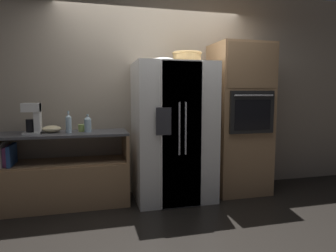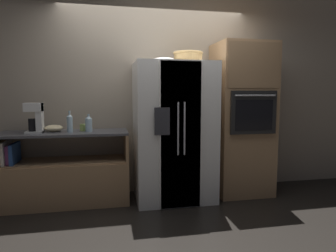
{
  "view_description": "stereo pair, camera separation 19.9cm",
  "coord_description": "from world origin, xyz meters",
  "px_view_note": "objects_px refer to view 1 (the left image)",
  "views": [
    {
      "loc": [
        -0.83,
        -3.6,
        1.36
      ],
      "look_at": [
        0.09,
        -0.02,
        0.96
      ],
      "focal_mm": 32.0,
      "sensor_mm": 36.0,
      "label": 1
    },
    {
      "loc": [
        -0.64,
        -3.64,
        1.36
      ],
      "look_at": [
        0.09,
        -0.02,
        0.96
      ],
      "focal_mm": 32.0,
      "sensor_mm": 36.0,
      "label": 2
    }
  ],
  "objects_px": {
    "mug": "(82,128)",
    "wicker_basket": "(187,57)",
    "fruit_bowl": "(163,60)",
    "bottle_tall": "(88,124)",
    "mixing_bowl": "(52,129)",
    "coffee_maker": "(34,117)",
    "bottle_short": "(69,123)",
    "wall_oven": "(239,119)",
    "refrigerator": "(173,132)"
  },
  "relations": [
    {
      "from": "mug",
      "to": "wicker_basket",
      "type": "bearing_deg",
      "value": -4.61
    },
    {
      "from": "fruit_bowl",
      "to": "mug",
      "type": "distance_m",
      "value": 1.32
    },
    {
      "from": "bottle_tall",
      "to": "mixing_bowl",
      "type": "distance_m",
      "value": 0.43
    },
    {
      "from": "coffee_maker",
      "to": "bottle_short",
      "type": "bearing_deg",
      "value": -2.03
    },
    {
      "from": "bottle_short",
      "to": "wall_oven",
      "type": "bearing_deg",
      "value": 0.39
    },
    {
      "from": "wicker_basket",
      "to": "mixing_bowl",
      "type": "distance_m",
      "value": 1.9
    },
    {
      "from": "wall_oven",
      "to": "mixing_bowl",
      "type": "relative_size",
      "value": 9.34
    },
    {
      "from": "refrigerator",
      "to": "wicker_basket",
      "type": "height_order",
      "value": "wicker_basket"
    },
    {
      "from": "refrigerator",
      "to": "wicker_basket",
      "type": "relative_size",
      "value": 4.58
    },
    {
      "from": "wall_oven",
      "to": "wicker_basket",
      "type": "relative_size",
      "value": 5.3
    },
    {
      "from": "refrigerator",
      "to": "wall_oven",
      "type": "distance_m",
      "value": 0.97
    },
    {
      "from": "wall_oven",
      "to": "mug",
      "type": "relative_size",
      "value": 15.87
    },
    {
      "from": "bottle_tall",
      "to": "coffee_maker",
      "type": "bearing_deg",
      "value": -177.95
    },
    {
      "from": "refrigerator",
      "to": "fruit_bowl",
      "type": "height_order",
      "value": "fruit_bowl"
    },
    {
      "from": "refrigerator",
      "to": "coffee_maker",
      "type": "xyz_separation_m",
      "value": [
        -1.66,
        0.05,
        0.22
      ]
    },
    {
      "from": "fruit_bowl",
      "to": "wall_oven",
      "type": "bearing_deg",
      "value": -2.07
    },
    {
      "from": "refrigerator",
      "to": "mixing_bowl",
      "type": "distance_m",
      "value": 1.49
    },
    {
      "from": "wicker_basket",
      "to": "coffee_maker",
      "type": "relative_size",
      "value": 1.07
    },
    {
      "from": "bottle_tall",
      "to": "coffee_maker",
      "type": "relative_size",
      "value": 0.61
    },
    {
      "from": "refrigerator",
      "to": "wicker_basket",
      "type": "bearing_deg",
      "value": 18.57
    },
    {
      "from": "wicker_basket",
      "to": "fruit_bowl",
      "type": "distance_m",
      "value": 0.32
    },
    {
      "from": "refrigerator",
      "to": "fruit_bowl",
      "type": "xyz_separation_m",
      "value": [
        -0.11,
        0.09,
        0.91
      ]
    },
    {
      "from": "refrigerator",
      "to": "bottle_short",
      "type": "bearing_deg",
      "value": 178.16
    },
    {
      "from": "refrigerator",
      "to": "coffee_maker",
      "type": "distance_m",
      "value": 1.68
    },
    {
      "from": "refrigerator",
      "to": "mixing_bowl",
      "type": "xyz_separation_m",
      "value": [
        -1.48,
        0.15,
        0.06
      ]
    },
    {
      "from": "fruit_bowl",
      "to": "bottle_short",
      "type": "distance_m",
      "value": 1.4
    },
    {
      "from": "wicker_basket",
      "to": "refrigerator",
      "type": "bearing_deg",
      "value": -161.43
    },
    {
      "from": "fruit_bowl",
      "to": "bottle_tall",
      "type": "distance_m",
      "value": 1.23
    },
    {
      "from": "wicker_basket",
      "to": "bottle_short",
      "type": "bearing_deg",
      "value": -179.0
    },
    {
      "from": "wicker_basket",
      "to": "mug",
      "type": "xyz_separation_m",
      "value": [
        -1.32,
        0.11,
        -0.89
      ]
    },
    {
      "from": "fruit_bowl",
      "to": "coffee_maker",
      "type": "xyz_separation_m",
      "value": [
        -1.55,
        -0.04,
        -0.69
      ]
    },
    {
      "from": "bottle_tall",
      "to": "coffee_maker",
      "type": "height_order",
      "value": "coffee_maker"
    },
    {
      "from": "wall_oven",
      "to": "mixing_bowl",
      "type": "height_order",
      "value": "wall_oven"
    },
    {
      "from": "bottle_tall",
      "to": "coffee_maker",
      "type": "xyz_separation_m",
      "value": [
        -0.6,
        -0.02,
        0.09
      ]
    },
    {
      "from": "mug",
      "to": "fruit_bowl",
      "type": "bearing_deg",
      "value": -4.45
    },
    {
      "from": "refrigerator",
      "to": "wicker_basket",
      "type": "xyz_separation_m",
      "value": [
        0.2,
        0.07,
        0.95
      ]
    },
    {
      "from": "wicker_basket",
      "to": "bottle_tall",
      "type": "bearing_deg",
      "value": 179.57
    },
    {
      "from": "mixing_bowl",
      "to": "bottle_tall",
      "type": "bearing_deg",
      "value": -9.69
    },
    {
      "from": "bottle_tall",
      "to": "mug",
      "type": "bearing_deg",
      "value": 124.43
    },
    {
      "from": "mixing_bowl",
      "to": "coffee_maker",
      "type": "relative_size",
      "value": 0.61
    },
    {
      "from": "refrigerator",
      "to": "mug",
      "type": "bearing_deg",
      "value": 171.24
    },
    {
      "from": "bottle_short",
      "to": "wicker_basket",
      "type": "bearing_deg",
      "value": 1.0
    },
    {
      "from": "wall_oven",
      "to": "mug",
      "type": "distance_m",
      "value": 2.09
    },
    {
      "from": "coffee_maker",
      "to": "mixing_bowl",
      "type": "bearing_deg",
      "value": 27.48
    },
    {
      "from": "fruit_bowl",
      "to": "mixing_bowl",
      "type": "distance_m",
      "value": 1.61
    },
    {
      "from": "bottle_short",
      "to": "coffee_maker",
      "type": "height_order",
      "value": "coffee_maker"
    },
    {
      "from": "fruit_bowl",
      "to": "coffee_maker",
      "type": "bearing_deg",
      "value": -178.52
    },
    {
      "from": "bottle_tall",
      "to": "mug",
      "type": "xyz_separation_m",
      "value": [
        -0.07,
        0.1,
        -0.06
      ]
    },
    {
      "from": "bottle_tall",
      "to": "mug",
      "type": "relative_size",
      "value": 1.7
    },
    {
      "from": "refrigerator",
      "to": "coffee_maker",
      "type": "height_order",
      "value": "refrigerator"
    }
  ]
}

